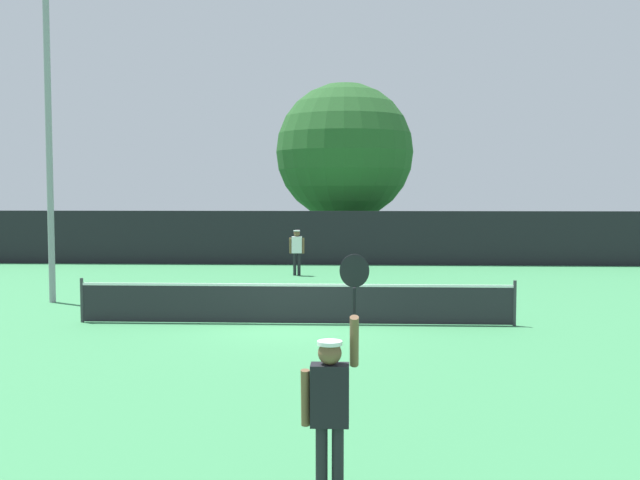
{
  "coord_description": "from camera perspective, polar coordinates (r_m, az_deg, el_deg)",
  "views": [
    {
      "loc": [
        1.38,
        -17.36,
        3.14
      ],
      "look_at": [
        0.35,
        5.24,
        1.66
      ],
      "focal_mm": 41.5,
      "sensor_mm": 36.0,
      "label": 1
    }
  ],
  "objects": [
    {
      "name": "ground_plane",
      "position": [
        17.7,
        -1.91,
        -6.49
      ],
      "size": [
        120.0,
        120.0,
        0.0
      ],
      "primitive_type": "plane",
      "color": "#387F4C"
    },
    {
      "name": "player_serving",
      "position": [
        7.46,
        0.84,
        -12.03
      ],
      "size": [
        0.67,
        0.4,
        2.53
      ],
      "color": "black",
      "rests_on": "ground"
    },
    {
      "name": "large_tree",
      "position": [
        35.71,
        1.9,
        6.8
      ],
      "size": [
        6.58,
        6.58,
        8.35
      ],
      "color": "brown",
      "rests_on": "ground"
    },
    {
      "name": "perimeter_fence",
      "position": [
        31.86,
        0.14,
        0.17
      ],
      "size": [
        38.82,
        0.12,
        2.32
      ],
      "primitive_type": "cube",
      "color": "black",
      "rests_on": "ground"
    },
    {
      "name": "tennis_net",
      "position": [
        17.61,
        -1.91,
        -4.84
      ],
      "size": [
        10.39,
        0.08,
        1.07
      ],
      "color": "#232328",
      "rests_on": "ground"
    },
    {
      "name": "parked_car_near",
      "position": [
        38.96,
        -11.08,
        0.19
      ],
      "size": [
        1.94,
        4.22,
        1.69
      ],
      "rotation": [
        0.0,
        0.0,
        0.01
      ],
      "color": "white",
      "rests_on": "ground"
    },
    {
      "name": "light_pole",
      "position": [
        22.32,
        -20.22,
        9.33
      ],
      "size": [
        1.18,
        0.28,
        9.65
      ],
      "color": "gray",
      "rests_on": "ground"
    },
    {
      "name": "player_receiving",
      "position": [
        27.7,
        -1.8,
        -0.59
      ],
      "size": [
        0.57,
        0.25,
        1.7
      ],
      "rotation": [
        0.0,
        0.0,
        3.14
      ],
      "color": "white",
      "rests_on": "ground"
    },
    {
      "name": "tennis_ball",
      "position": [
        21.77,
        -6.14,
        -4.48
      ],
      "size": [
        0.07,
        0.07,
        0.07
      ],
      "primitive_type": "sphere",
      "color": "#CCE033",
      "rests_on": "ground"
    }
  ]
}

